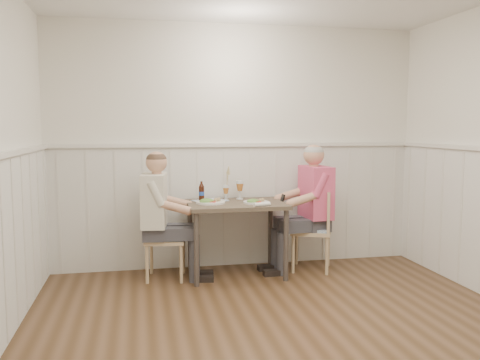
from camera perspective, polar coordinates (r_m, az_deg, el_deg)
The scene contains 16 objects.
ground_plane at distance 3.65m, azimuth 6.78°, elevation -18.52°, with size 4.50×4.50×0.00m, color #48301A.
room_shell at distance 3.33m, azimuth 7.10°, elevation 6.02°, with size 4.04×4.54×2.60m.
wainscot at distance 4.07m, azimuth 3.88°, elevation -5.72°, with size 4.00×4.49×1.34m.
dining_table at distance 5.16m, azimuth -0.44°, elevation -3.61°, with size 0.98×0.70×0.75m.
chair_right at distance 5.44m, azimuth 8.58°, elevation -5.19°, with size 0.53×0.53×0.86m.
chair_left at distance 5.13m, azimuth -8.93°, elevation -6.13°, with size 0.44×0.44×0.81m.
man_in_pink at distance 5.41m, azimuth 8.06°, elevation -4.14°, with size 0.64×0.45×1.35m.
diner_cream at distance 5.07m, azimuth -9.11°, elevation -5.10°, with size 0.64×0.44×1.30m.
plate_man at distance 5.10m, azimuth 1.74°, elevation -2.38°, with size 0.26×0.26×0.06m.
plate_diner at distance 5.09m, azimuth -3.47°, elevation -2.38°, with size 0.30×0.30×0.07m.
beer_glass_a at distance 5.36m, azimuth -0.02°, elevation -0.74°, with size 0.08×0.08×0.20m.
beer_glass_b at distance 5.28m, azimuth -1.60°, elevation -1.15°, with size 0.06×0.06×0.16m.
beer_bottle at distance 5.25m, azimuth -4.34°, elevation -1.38°, with size 0.06×0.06×0.20m.
rolled_napkin at distance 4.91m, azimuth 2.48°, elevation -2.74°, with size 0.18×0.09×0.04m.
grass_vase at distance 5.37m, azimuth -1.57°, elevation -0.41°, with size 0.04×0.04×0.37m.
gingham_mat at distance 5.27m, azimuth -3.39°, elevation -2.32°, with size 0.39×0.36×0.01m.
Camera 1 is at (-1.05, -3.16, 1.51)m, focal length 38.00 mm.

